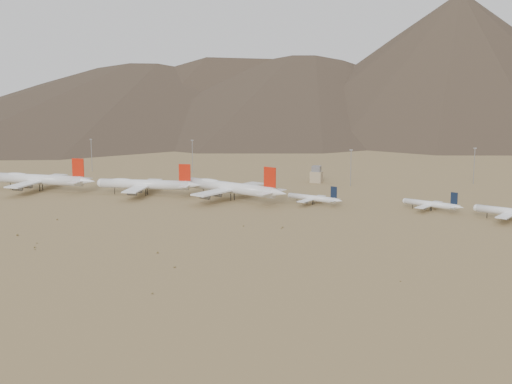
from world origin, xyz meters
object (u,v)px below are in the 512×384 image
(widebody_east, at_px, (231,187))
(narrowbody_a, at_px, (314,198))
(control_tower, at_px, (316,175))
(widebody_centre, at_px, (145,184))
(narrowbody_b, at_px, (432,204))
(widebody_west, at_px, (40,179))

(widebody_east, height_order, narrowbody_a, widebody_east)
(narrowbody_a, xyz_separation_m, control_tower, (-17.43, 82.62, 1.30))
(control_tower, bearing_deg, widebody_centre, -138.11)
(narrowbody_b, relative_size, control_tower, 2.97)
(widebody_west, distance_m, control_tower, 190.85)
(widebody_west, height_order, widebody_east, widebody_east)
(narrowbody_a, bearing_deg, control_tower, 118.47)
(narrowbody_b, xyz_separation_m, control_tower, (-86.10, 80.56, 1.32))
(widebody_west, distance_m, widebody_east, 133.25)
(widebody_east, distance_m, control_tower, 90.70)
(narrowbody_b, bearing_deg, widebody_east, -158.05)
(narrowbody_a, height_order, control_tower, narrowbody_a)
(widebody_west, height_order, control_tower, widebody_west)
(widebody_centre, relative_size, narrowbody_b, 1.96)
(widebody_west, relative_size, narrowbody_a, 2.12)
(widebody_west, height_order, narrowbody_b, widebody_west)
(narrowbody_a, bearing_deg, widebody_centre, -162.74)
(narrowbody_b, bearing_deg, widebody_centre, -158.46)
(narrowbody_a, bearing_deg, widebody_east, -162.22)
(widebody_centre, distance_m, widebody_east, 58.92)
(widebody_east, bearing_deg, widebody_west, -157.07)
(widebody_centre, height_order, narrowbody_a, widebody_centre)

